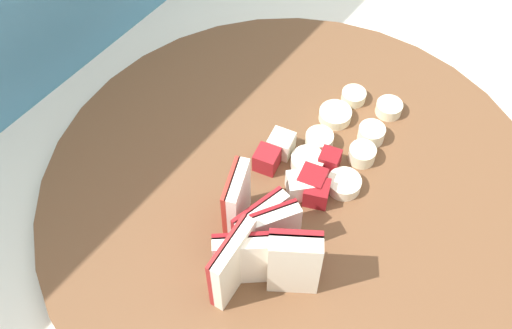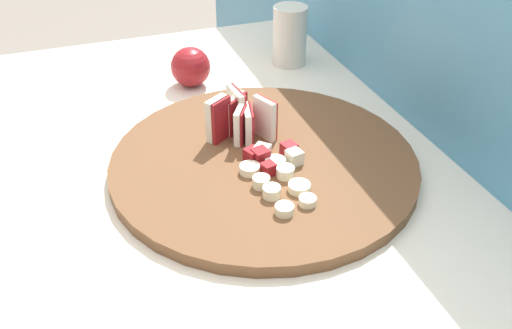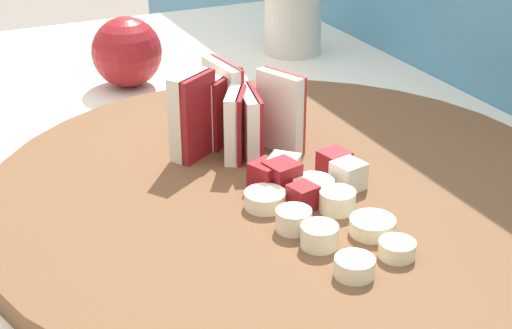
{
  "view_description": "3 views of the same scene",
  "coord_description": "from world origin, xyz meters",
  "px_view_note": "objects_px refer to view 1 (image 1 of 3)",
  "views": [
    {
      "loc": [
        -0.28,
        -0.07,
        1.33
      ],
      "look_at": [
        -0.03,
        0.11,
        0.9
      ],
      "focal_mm": 43.77,
      "sensor_mm": 36.0,
      "label": 1
    },
    {
      "loc": [
        0.59,
        -0.16,
        1.33
      ],
      "look_at": [
        -0.01,
        0.06,
        0.88
      ],
      "focal_mm": 39.52,
      "sensor_mm": 36.0,
      "label": 2
    },
    {
      "loc": [
        0.42,
        -0.16,
        1.14
      ],
      "look_at": [
        -0.04,
        0.06,
        0.89
      ],
      "focal_mm": 54.78,
      "sensor_mm": 36.0,
      "label": 3
    }
  ],
  "objects_px": {
    "cutting_board": "(294,198)",
    "banana_slice_rows": "(345,140)",
    "apple_wedge_fan": "(258,242)",
    "apple_dice_pile": "(300,172)"
  },
  "relations": [
    {
      "from": "apple_wedge_fan",
      "to": "apple_dice_pile",
      "type": "relative_size",
      "value": 1.28
    },
    {
      "from": "cutting_board",
      "to": "apple_wedge_fan",
      "type": "xyz_separation_m",
      "value": [
        -0.07,
        -0.01,
        0.04
      ]
    },
    {
      "from": "cutting_board",
      "to": "banana_slice_rows",
      "type": "bearing_deg",
      "value": -5.13
    },
    {
      "from": "cutting_board",
      "to": "banana_slice_rows",
      "type": "distance_m",
      "value": 0.07
    },
    {
      "from": "apple_dice_pile",
      "to": "cutting_board",
      "type": "bearing_deg",
      "value": -159.22
    },
    {
      "from": "cutting_board",
      "to": "apple_wedge_fan",
      "type": "relative_size",
      "value": 4.34
    },
    {
      "from": "apple_dice_pile",
      "to": "banana_slice_rows",
      "type": "distance_m",
      "value": 0.06
    },
    {
      "from": "cutting_board",
      "to": "apple_dice_pile",
      "type": "distance_m",
      "value": 0.02
    },
    {
      "from": "cutting_board",
      "to": "banana_slice_rows",
      "type": "relative_size",
      "value": 3.43
    },
    {
      "from": "cutting_board",
      "to": "apple_dice_pile",
      "type": "height_order",
      "value": "apple_dice_pile"
    }
  ]
}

